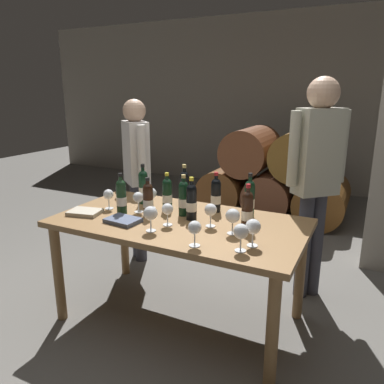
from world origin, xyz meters
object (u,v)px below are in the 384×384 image
Objects in this scene: wine_bottle_3 at (148,199)px; wine_bottle_1 at (184,187)px; wine_bottle_7 at (184,198)px; wine_bottle_9 at (247,210)px; dining_table at (179,233)px; wine_glass_1 at (167,210)px; wine_bottle_6 at (143,187)px; wine_glass_8 at (138,198)px; wine_bottle_2 at (249,198)px; tasting_notebook at (123,220)px; wine_glass_2 at (211,210)px; wine_glass_5 at (108,195)px; wine_glass_9 at (241,232)px; leather_ledger at (85,212)px; wine_bottle_4 at (121,196)px; wine_bottle_8 at (167,194)px; sommelier_presenting at (317,169)px; wine_bottle_5 at (191,201)px; wine_glass_0 at (195,228)px; wine_glass_6 at (233,216)px; wine_glass_7 at (150,214)px; wine_glass_4 at (253,227)px; taster_seated_left at (136,167)px; wine_bottle_0 at (216,195)px; wine_glass_3 at (151,194)px.

wine_bottle_1 is at bearing 72.21° from wine_bottle_3.
wine_bottle_9 reaches higher than wine_bottle_7.
wine_glass_1 is (-0.02, -0.12, 0.20)m from dining_table.
wine_bottle_6 reaches higher than wine_glass_8.
wine_bottle_2 is 0.84m from wine_bottle_6.
wine_bottle_7 is 0.45m from tasting_notebook.
wine_bottle_3 is at bearing 76.15° from tasting_notebook.
wine_bottle_2 is 1.06× the size of wine_bottle_7.
wine_glass_2 is (-0.16, -0.30, -0.03)m from wine_bottle_2.
wine_glass_5 is 1.17m from wine_glass_9.
leather_ledger is at bearing -119.39° from wine_bottle_6.
wine_bottle_4 is 0.28m from wine_bottle_6.
wine_bottle_2 is 1.11× the size of wine_bottle_8.
wine_glass_9 is at bearing -0.65° from tasting_notebook.
dining_table is 11.22× the size of wine_glass_8.
sommelier_presenting is at bearing 44.23° from dining_table.
wine_bottle_5 reaches higher than wine_glass_0.
leather_ledger is at bearing -174.10° from wine_glass_6.
wine_glass_7 is (-0.04, -0.37, -0.01)m from wine_bottle_7.
dining_table is 0.24m from wine_bottle_5.
wine_bottle_6 is 0.26m from wine_bottle_8.
taster_seated_left is (-1.42, 0.92, 0.05)m from wine_glass_4.
wine_bottle_6 reaches higher than dining_table.
taster_seated_left is (-0.40, 0.78, 0.03)m from wine_bottle_4.
wine_bottle_1 is 2.07× the size of wine_glass_0.
wine_bottle_1 reaches higher than wine_glass_8.
wine_glass_2 is (0.17, -0.07, -0.02)m from wine_bottle_5.
wine_glass_6 is (1.00, -0.06, 0.01)m from wine_glass_5.
wine_bottle_5 is 1.97× the size of wine_glass_0.
wine_bottle_7 is at bearing 124.11° from wine_glass_0.
wine_bottle_0 is at bearing 67.19° from wine_glass_1.
wine_bottle_8 is 0.86m from wine_glass_9.
sommelier_presenting reaches higher than tasting_notebook.
wine_glass_3 is 0.36m from tasting_notebook.
wine_bottle_8 reaches higher than wine_glass_3.
wine_bottle_1 is at bearing 75.48° from wine_bottle_8.
wine_glass_1 is 0.92× the size of wine_glass_6.
wine_bottle_8 is 0.40m from tasting_notebook.
wine_glass_6 reaches higher than wine_glass_9.
wine_bottle_7 reaches higher than wine_bottle_8.
wine_bottle_0 reaches higher than wine_glass_8.
wine_bottle_7 is 0.55m from wine_glass_0.
wine_bottle_8 is 0.84m from wine_glass_4.
tasting_notebook is at bearing -74.77° from wine_bottle_6.
wine_glass_7 is (0.53, -0.25, 0.01)m from wine_glass_5.
wine_bottle_3 is at bearing -107.79° from wine_bottle_1.
wine_bottle_0 is at bearing 17.52° from wine_glass_3.
wine_glass_0 is at bearing -43.47° from taster_seated_left.
wine_bottle_5 is at bearing 6.00° from leather_ledger.
wine_glass_1 and wine_glass_5 have the same top height.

